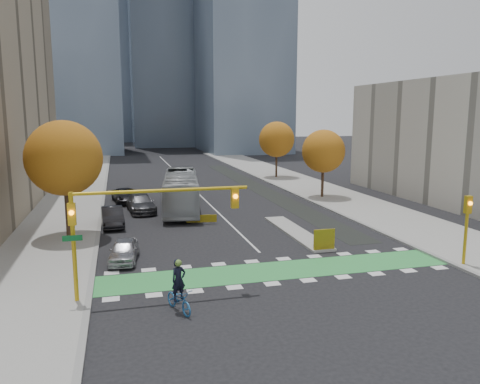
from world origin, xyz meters
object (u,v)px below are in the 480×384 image
tree_east_far (277,139)px  parked_car_b (112,217)px  hazard_board (324,239)px  tree_west (64,158)px  parked_car_c (141,203)px  bus (181,191)px  parked_car_d (126,196)px  tree_east_near (323,151)px  parked_car_a (124,250)px  cyclist (179,294)px  traffic_signal_west (131,215)px  traffic_signal_east (467,220)px

tree_east_far → parked_car_b: bearing=-132.6°
hazard_board → tree_west: tree_west is taller
hazard_board → parked_car_c: size_ratio=0.26×
hazard_board → parked_car_b: parked_car_b is taller
tree_west → parked_car_b: (3.00, 2.63, -4.87)m
bus → parked_car_d: bearing=140.9°
tree_west → tree_east_near: bearing=22.6°
parked_car_a → parked_car_c: 14.35m
tree_east_far → parked_car_d: 24.72m
tree_east_near → parked_car_d: (-19.79, 2.63, -4.17)m
cyclist → parked_car_c: (-0.52, 22.23, -0.01)m
traffic_signal_west → cyclist: (1.87, -2.10, -3.24)m
traffic_signal_west → parked_car_b: 15.53m
traffic_signal_east → parked_car_b: 24.76m
bus → parked_car_c: 3.71m
parked_car_b → parked_car_d: parked_car_b is taller
hazard_board → tree_east_near: (8.00, 17.80, 4.06)m
parked_car_b → tree_east_near: bearing=15.8°
traffic_signal_east → cyclist: bearing=-172.8°
hazard_board → cyclist: size_ratio=0.59×
tree_east_far → parked_car_b: tree_east_far is taller
tree_west → cyclist: size_ratio=3.45×
bus → parked_car_c: (-3.59, 0.11, -0.96)m
tree_east_near → parked_car_b: tree_east_near is taller
cyclist → parked_car_c: cyclist is taller
parked_car_a → parked_car_b: 9.28m
traffic_signal_west → traffic_signal_east: (18.43, 0.00, -1.30)m
hazard_board → traffic_signal_west: bearing=-158.5°
tree_west → parked_car_d: (4.21, 12.63, -4.93)m
parked_car_b → parked_car_d: (1.21, 10.00, -0.06)m
hazard_board → parked_car_a: 12.34m
tree_west → bus: (9.00, 7.52, -3.88)m
cyclist → tree_east_near: bearing=32.5°
tree_east_near → cyclist: size_ratio=2.97×
tree_east_near → parked_car_c: (-18.59, -2.37, -4.08)m
parked_car_d → traffic_signal_east: bearing=-61.2°
traffic_signal_west → tree_east_far: bearing=62.1°
parked_car_a → tree_east_near: bearing=47.1°
traffic_signal_west → traffic_signal_east: 18.48m
tree_west → parked_car_c: 10.53m
tree_east_far → cyclist: 44.87m
traffic_signal_west → parked_car_d: size_ratio=1.72×
tree_west → traffic_signal_west: 13.25m
parked_car_c → hazard_board: bearing=-61.0°
bus → parked_car_a: bus is taller
parked_car_a → parked_car_d: (0.50, 19.25, 0.03)m
traffic_signal_west → bus: traffic_signal_west is taller
parked_car_a → cyclist: bearing=-66.7°
tree_east_near → tree_east_far: size_ratio=0.92×
tree_east_near → parked_car_a: (-20.29, -16.62, -4.20)m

